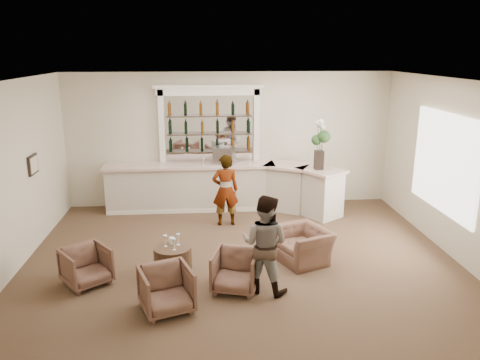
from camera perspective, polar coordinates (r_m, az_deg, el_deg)
name	(u,v)px	position (r m, az deg, el deg)	size (l,w,h in m)	color
ground	(241,262)	(8.80, 0.18, -9.98)	(8.00, 8.00, 0.00)	brown
room_shell	(247,131)	(8.78, 0.87, 6.02)	(8.04, 7.02, 3.32)	beige
bar_counter	(225,187)	(11.39, -1.89, -0.88)	(5.72, 1.80, 1.14)	beige
back_bar_alcove	(209,125)	(11.46, -3.74, 6.68)	(2.64, 0.25, 3.00)	white
cocktail_table	(173,260)	(8.37, -8.17, -9.66)	(0.66, 0.66, 0.50)	#4E3622
sommelier	(225,190)	(10.34, -1.79, -1.24)	(0.59, 0.39, 1.61)	gray
guest	(265,244)	(7.53, 3.04, -7.80)	(0.79, 0.62, 1.63)	gray
armchair_left	(86,266)	(8.32, -18.25, -9.93)	(0.69, 0.71, 0.65)	brown
armchair_center	(166,290)	(7.26, -8.96, -13.05)	(0.73, 0.75, 0.68)	brown
armchair_right	(236,271)	(7.75, -0.55, -10.99)	(0.71, 0.73, 0.66)	brown
armchair_far	(303,245)	(8.81, 7.67, -7.87)	(0.96, 0.84, 0.63)	brown
espresso_machine	(225,156)	(11.23, -1.90, 2.97)	(0.48, 0.40, 0.42)	#AEAEB3
flower_vase	(320,141)	(10.82, 9.69, 4.66)	(0.30, 0.30, 1.15)	black
wine_glass_bar_left	(250,160)	(11.24, 1.23, 2.45)	(0.07, 0.07, 0.21)	white
wine_glass_bar_right	(203,161)	(11.16, -4.48, 2.31)	(0.07, 0.07, 0.21)	white
wine_glass_tbl_a	(165,241)	(8.26, -9.09, -7.35)	(0.07, 0.07, 0.21)	white
wine_glass_tbl_b	(178,239)	(8.30, -7.54, -7.20)	(0.07, 0.07, 0.21)	white
wine_glass_tbl_c	(174,244)	(8.11, -8.03, -7.78)	(0.07, 0.07, 0.21)	white
napkin_holder	(172,241)	(8.38, -8.33, -7.33)	(0.08, 0.08, 0.12)	white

